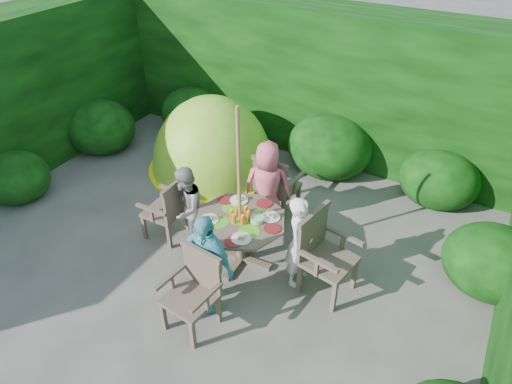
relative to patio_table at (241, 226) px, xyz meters
The scene contains 13 objects.
ground 1.00m from the patio_table, 126.52° to the right, with size 60.00×60.00×0.00m, color #4D4B45.
hedge_enclosure 1.07m from the patio_table, 125.19° to the left, with size 9.00×9.00×2.50m.
patio_table is the anchor object (origin of this frame).
parasol_pole 0.52m from the patio_table, 163.77° to the right, with size 0.04×0.04×2.20m, color olive.
garden_chair_right 1.09m from the patio_table, ahead, with size 0.64×0.70×1.03m.
garden_chair_left 1.11m from the patio_table, behind, with size 0.50×0.56×0.91m.
garden_chair_back 1.09m from the patio_table, 94.16° to the left, with size 0.61×0.55×0.97m.
garden_chair_front 1.10m from the patio_table, 86.08° to the right, with size 0.60×0.55×0.93m.
child_right 0.80m from the patio_table, ahead, with size 0.45×0.30×1.24m, color white.
child_left 0.80m from the patio_table, behind, with size 0.57×0.45×1.18m, color gray.
child_back 0.80m from the patio_table, 93.71° to the left, with size 0.66×0.43×1.35m, color #DB5A6A.
child_front 0.80m from the patio_table, 86.86° to the right, with size 0.76×0.31×1.29m, color #54B2C4.
dome_tent 2.45m from the patio_table, 133.19° to the left, with size 2.22×2.22×2.53m.
Camera 1 is at (2.84, -3.10, 4.22)m, focal length 32.00 mm.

